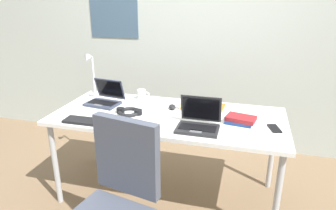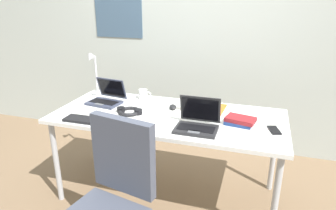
{
  "view_description": "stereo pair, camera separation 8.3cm",
  "coord_description": "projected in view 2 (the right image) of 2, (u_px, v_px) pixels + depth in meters",
  "views": [
    {
      "loc": [
        0.59,
        -2.14,
        1.63
      ],
      "look_at": [
        0.0,
        0.0,
        0.82
      ],
      "focal_mm": 32.48,
      "sensor_mm": 36.0,
      "label": 1
    },
    {
      "loc": [
        0.67,
        -2.11,
        1.63
      ],
      "look_at": [
        0.0,
        0.0,
        0.82
      ],
      "focal_mm": 32.48,
      "sensor_mm": 36.0,
      "label": 2
    }
  ],
  "objects": [
    {
      "name": "pill_bottle",
      "position": [
        183.0,
        105.0,
        2.47
      ],
      "size": [
        0.04,
        0.04,
        0.08
      ],
      "color": "gold",
      "rests_on": "desk"
    },
    {
      "name": "laptop_center",
      "position": [
        197.0,
        123.0,
        2.12
      ],
      "size": [
        0.29,
        0.25,
        0.22
      ],
      "color": "#232326",
      "rests_on": "desk"
    },
    {
      "name": "ground_plane",
      "position": [
        168.0,
        193.0,
        2.64
      ],
      "size": [
        12.0,
        12.0,
        0.0
      ],
      "primitive_type": "plane",
      "color": "#7A6047"
    },
    {
      "name": "headphones",
      "position": [
        130.0,
        111.0,
        2.41
      ],
      "size": [
        0.21,
        0.18,
        0.04
      ],
      "color": "black",
      "rests_on": "desk"
    },
    {
      "name": "desk",
      "position": [
        168.0,
        121.0,
        2.41
      ],
      "size": [
        1.8,
        0.8,
        0.74
      ],
      "color": "white",
      "rests_on": "ground_plane"
    },
    {
      "name": "computer_mouse",
      "position": [
        173.0,
        107.0,
        2.5
      ],
      "size": [
        0.09,
        0.11,
        0.03
      ],
      "primitive_type": "ellipsoid",
      "rotation": [
        0.0,
        0.0,
        0.35
      ],
      "color": "black",
      "rests_on": "desk"
    },
    {
      "name": "external_keyboard",
      "position": [
        86.0,
        120.0,
        2.26
      ],
      "size": [
        0.33,
        0.12,
        0.02
      ],
      "primitive_type": "cube",
      "rotation": [
        0.0,
        0.0,
        0.01
      ],
      "color": "black",
      "rests_on": "desk"
    },
    {
      "name": "book_stack",
      "position": [
        240.0,
        121.0,
        2.2
      ],
      "size": [
        0.23,
        0.18,
        0.05
      ],
      "color": "navy",
      "rests_on": "desk"
    },
    {
      "name": "wall_back",
      "position": [
        199.0,
        27.0,
        3.18
      ],
      "size": [
        6.0,
        0.13,
        2.6
      ],
      "color": "#B2BCB7",
      "rests_on": "ground_plane"
    },
    {
      "name": "desk_lamp",
      "position": [
        94.0,
        74.0,
        2.79
      ],
      "size": [
        0.12,
        0.18,
        0.4
      ],
      "color": "silver",
      "rests_on": "desk"
    },
    {
      "name": "coffee_mug",
      "position": [
        143.0,
        94.0,
        2.73
      ],
      "size": [
        0.11,
        0.08,
        0.09
      ],
      "color": "white",
      "rests_on": "desk"
    },
    {
      "name": "laptop_near_lamp",
      "position": [
        106.0,
        98.0,
        2.63
      ],
      "size": [
        0.31,
        0.28,
        0.2
      ],
      "color": "#33384C",
      "rests_on": "desk"
    },
    {
      "name": "paper_folder_near_lamp",
      "position": [
        209.0,
        109.0,
        2.49
      ],
      "size": [
        0.25,
        0.32,
        0.01
      ],
      "primitive_type": "cube",
      "rotation": [
        0.0,
        0.0,
        -0.07
      ],
      "color": "orange",
      "rests_on": "desk"
    },
    {
      "name": "cell_phone",
      "position": [
        274.0,
        130.0,
        2.11
      ],
      "size": [
        0.1,
        0.15,
        0.01
      ],
      "primitive_type": "cube",
      "rotation": [
        0.0,
        0.0,
        0.28
      ],
      "color": "black",
      "rests_on": "desk"
    }
  ]
}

